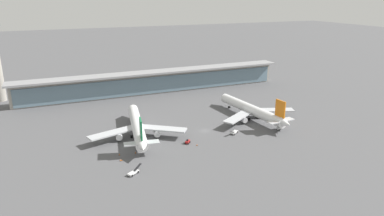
# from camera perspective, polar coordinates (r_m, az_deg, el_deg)

# --- Properties ---
(ground_plane) EXTENTS (1200.00, 1200.00, 0.00)m
(ground_plane) POSITION_cam_1_polar(r_m,az_deg,el_deg) (172.99, 2.00, -3.73)
(ground_plane) COLOR #515154
(airliner_left_stand) EXTENTS (45.16, 59.38, 15.87)m
(airliner_left_stand) POSITION_cam_1_polar(r_m,az_deg,el_deg) (166.71, -8.92, -2.96)
(airliner_left_stand) COLOR white
(airliner_left_stand) RESTS_ON ground
(airliner_centre_stand) EXTENTS (45.63, 59.61, 15.87)m
(airliner_centre_stand) POSITION_cam_1_polar(r_m,az_deg,el_deg) (190.70, 9.76, -0.31)
(airliner_centre_stand) COLOR white
(airliner_centre_stand) RESTS_ON ground
(service_truck_near_nose_red) EXTENTS (3.19, 3.26, 2.05)m
(service_truck_near_nose_red) POSITION_cam_1_polar(r_m,az_deg,el_deg) (158.30, -0.72, -5.50)
(service_truck_near_nose_red) COLOR #B21E1E
(service_truck_near_nose_red) RESTS_ON ground
(service_truck_under_wing_white) EXTENTS (6.33, 5.03, 2.70)m
(service_truck_under_wing_white) POSITION_cam_1_polar(r_m,az_deg,el_deg) (170.23, 6.89, -3.93)
(service_truck_under_wing_white) COLOR silver
(service_truck_under_wing_white) RESTS_ON ground
(service_truck_mid_apron_white) EXTENTS (6.38, 4.95, 2.70)m
(service_truck_mid_apron_white) POSITION_cam_1_polar(r_m,az_deg,el_deg) (134.45, -9.48, -10.27)
(service_truck_mid_apron_white) COLOR silver
(service_truck_mid_apron_white) RESTS_ON ground
(service_truck_by_tail_white) EXTENTS (3.32, 3.05, 2.05)m
(service_truck_by_tail_white) POSITION_cam_1_polar(r_m,az_deg,el_deg) (179.28, 13.95, -3.18)
(service_truck_by_tail_white) COLOR silver
(service_truck_by_tail_white) RESTS_ON ground
(terminal_building) EXTENTS (183.60, 12.80, 15.20)m
(terminal_building) POSITION_cam_1_polar(r_m,az_deg,el_deg) (240.27, -5.94, 4.36)
(terminal_building) COLOR #9E998E
(terminal_building) RESTS_ON ground
(safety_cone_alpha) EXTENTS (0.62, 0.62, 0.70)m
(safety_cone_alpha) POSITION_cam_1_polar(r_m,az_deg,el_deg) (156.34, 0.82, -6.03)
(safety_cone_alpha) COLOR orange
(safety_cone_alpha) RESTS_ON ground
(safety_cone_bravo) EXTENTS (0.62, 0.62, 0.70)m
(safety_cone_bravo) POSITION_cam_1_polar(r_m,az_deg,el_deg) (150.57, -11.75, -7.41)
(safety_cone_bravo) COLOR orange
(safety_cone_bravo) RESTS_ON ground
(safety_cone_charlie) EXTENTS (0.62, 0.62, 0.70)m
(safety_cone_charlie) POSITION_cam_1_polar(r_m,az_deg,el_deg) (151.04, -9.16, -7.17)
(safety_cone_charlie) COLOR orange
(safety_cone_charlie) RESTS_ON ground
(safety_cone_delta) EXTENTS (0.62, 0.62, 0.70)m
(safety_cone_delta) POSITION_cam_1_polar(r_m,az_deg,el_deg) (145.52, -11.60, -8.33)
(safety_cone_delta) COLOR orange
(safety_cone_delta) RESTS_ON ground
(safety_cone_echo) EXTENTS (0.62, 0.62, 0.70)m
(safety_cone_echo) POSITION_cam_1_polar(r_m,az_deg,el_deg) (145.56, -11.37, -8.31)
(safety_cone_echo) COLOR orange
(safety_cone_echo) RESTS_ON ground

